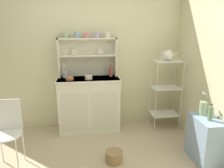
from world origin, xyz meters
TOP-DOWN VIEW (x-y plane):
  - wall_back at (0.00, 1.62)m, footprint 3.84×0.05m
  - hutch_cabinet at (-0.00, 1.37)m, footprint 1.01×0.45m
  - hutch_shelf_unit at (-0.00, 1.53)m, footprint 0.95×0.18m
  - bakers_rack at (1.29, 1.28)m, footprint 0.46×0.32m
  - side_shelf_blue at (1.44, 0.29)m, footprint 0.28×0.48m
  - wire_chair at (-1.01, 0.53)m, footprint 0.36×0.36m
  - floor_basket at (0.28, 0.41)m, footprint 0.22×0.22m
  - cup_sage_0 at (-0.34, 1.49)m, footprint 0.09×0.08m
  - cup_sky_1 at (-0.16, 1.49)m, footprint 0.08×0.07m
  - cup_rose_2 at (-0.00, 1.49)m, footprint 0.10×0.08m
  - cup_lilac_3 at (0.16, 1.49)m, footprint 0.09×0.08m
  - cup_cream_4 at (0.33, 1.49)m, footprint 0.09×0.08m
  - bowl_mixing_large at (-0.30, 1.29)m, footprint 0.12×0.12m
  - bowl_floral_medium at (-0.00, 1.29)m, footprint 0.12×0.12m
  - jam_bottle at (0.37, 1.45)m, footprint 0.06×0.06m
  - utensil_jar at (-0.37, 1.45)m, footprint 0.08×0.08m
  - porcelain_teapot at (1.28, 1.28)m, footprint 0.26×0.17m
  - flower_vase at (1.44, 0.41)m, footprint 0.09×0.09m
  - oil_bottle at (1.44, 0.24)m, footprint 0.06×0.06m

SIDE VIEW (x-z plane):
  - floor_basket at x=0.28m, z-range 0.00..0.15m
  - side_shelf_blue at x=1.44m, z-range 0.00..0.59m
  - hutch_cabinet at x=0.00m, z-range 0.01..0.92m
  - wire_chair at x=-1.01m, z-range 0.09..0.94m
  - oil_bottle at x=1.44m, z-range 0.57..0.78m
  - flower_vase at x=1.44m, z-range 0.54..0.85m
  - bakers_rack at x=1.29m, z-range 0.13..1.31m
  - bowl_mixing_large at x=-0.30m, z-range 0.90..0.95m
  - bowl_floral_medium at x=0.00m, z-range 0.90..0.97m
  - utensil_jar at x=-0.37m, z-range 0.85..1.08m
  - jam_bottle at x=0.37m, z-range 0.89..1.08m
  - wall_back at x=0.00m, z-range 0.00..2.50m
  - porcelain_teapot at x=1.28m, z-range 1.17..1.36m
  - hutch_shelf_unit at x=0.00m, z-range 0.96..1.60m
  - cup_rose_2 at x=0.00m, z-range 1.54..1.62m
  - cup_cream_4 at x=0.33m, z-range 1.54..1.62m
  - cup_lilac_3 at x=0.16m, z-range 1.54..1.62m
  - cup_sage_0 at x=-0.34m, z-range 1.54..1.62m
  - cup_sky_1 at x=-0.16m, z-range 1.54..1.63m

